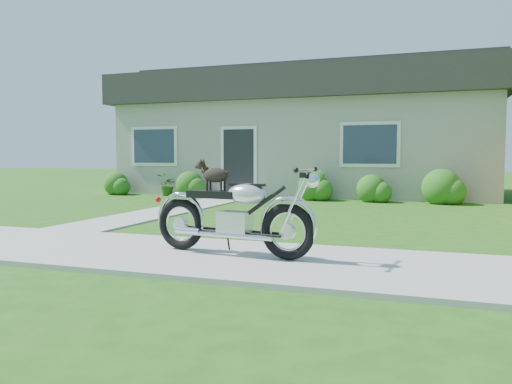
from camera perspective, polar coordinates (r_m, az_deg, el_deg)
ground at (r=7.03m, az=-17.25°, el=-6.30°), size 80.00×80.00×0.00m
sidewalk at (r=7.02m, az=-17.26°, el=-6.14°), size 24.00×2.20×0.04m
walkway at (r=12.02m, az=-8.83°, el=-1.87°), size 1.20×8.00×0.03m
house at (r=18.05m, az=5.99°, el=6.91°), size 12.60×7.03×4.50m
shrub_row at (r=14.53m, az=4.78°, el=0.62°), size 11.02×1.01×1.01m
potted_plant_left at (r=16.21m, az=-10.21°, el=0.81°), size 0.83×0.83×0.70m
potted_plant_right at (r=14.45m, az=7.03°, el=0.77°), size 0.60×0.60×0.86m
motorcycle_with_dog at (r=6.09m, az=-2.51°, el=-2.49°), size 2.22×0.62×1.15m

